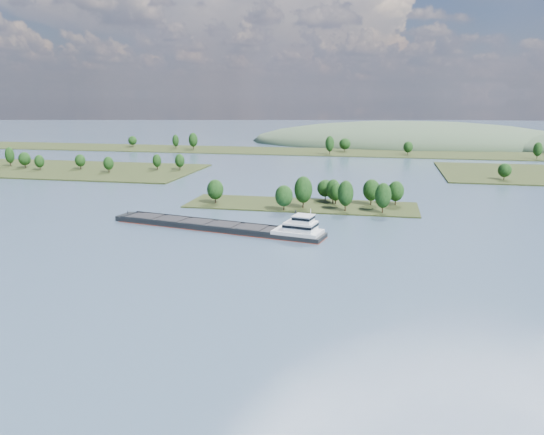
# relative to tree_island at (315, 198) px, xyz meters

# --- Properties ---
(ground) EXTENTS (1800.00, 1800.00, 0.00)m
(ground) POSITION_rel_tree_island_xyz_m (-6.35, -58.98, -4.03)
(ground) COLOR #3B5166
(ground) RESTS_ON ground
(tree_island) EXTENTS (100.00, 33.36, 14.76)m
(tree_island) POSITION_rel_tree_island_xyz_m (0.00, 0.00, 0.00)
(tree_island) COLOR #252F15
(tree_island) RESTS_ON ground
(back_shoreline) EXTENTS (900.00, 60.00, 16.02)m
(back_shoreline) POSITION_rel_tree_island_xyz_m (3.21, 220.74, -3.27)
(back_shoreline) COLOR #252F15
(back_shoreline) RESTS_ON ground
(hill_west) EXTENTS (320.00, 160.00, 44.00)m
(hill_west) POSITION_rel_tree_island_xyz_m (53.65, 321.02, -4.03)
(hill_west) COLOR #3A4F36
(hill_west) RESTS_ON ground
(cargo_barge) EXTENTS (82.61, 26.03, 11.13)m
(cargo_barge) POSITION_rel_tree_island_xyz_m (-24.96, -46.81, -2.63)
(cargo_barge) COLOR black
(cargo_barge) RESTS_ON ground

